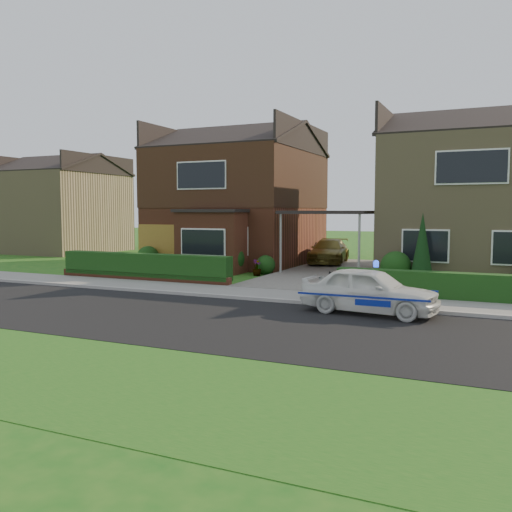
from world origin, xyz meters
The scene contains 24 objects.
ground centered at (0.00, 0.00, 0.00)m, with size 120.00×120.00×0.00m, color #185516.
road centered at (0.00, 0.00, 0.00)m, with size 60.00×6.00×0.02m, color black.
kerb centered at (0.00, 3.05, 0.06)m, with size 60.00×0.16×0.12m, color #9E9993.
sidewalk centered at (0.00, 4.10, 0.05)m, with size 60.00×2.00×0.10m, color slate.
grass_verge centered at (0.00, -5.00, 0.00)m, with size 60.00×4.00×0.01m, color #185516.
driveway centered at (0.00, 11.00, 0.06)m, with size 3.80×12.00×0.12m, color #666059.
house_left centered at (-5.78, 13.90, 3.81)m, with size 7.50×9.53×7.25m.
house_right centered at (5.80, 13.99, 3.66)m, with size 7.50×8.06×7.25m.
carport_link centered at (0.00, 10.95, 2.66)m, with size 3.80×3.00×2.77m.
garage_door centered at (-8.25, 9.96, 1.05)m, with size 2.20×0.10×2.10m, color brown.
dwarf_wall centered at (-5.80, 5.30, 0.18)m, with size 7.70×0.25×0.36m, color brown.
hedge_left centered at (-5.80, 5.45, 0.00)m, with size 7.50×0.55×0.90m, color black.
hedge_right centered at (5.80, 5.35, 0.00)m, with size 7.50×0.55×0.80m, color black.
shrub_left_far centered at (-8.50, 9.50, 0.54)m, with size 1.08×1.08×1.08m, color black.
shrub_left_mid centered at (-4.00, 9.30, 0.66)m, with size 1.32×1.32×1.32m, color black.
shrub_left_near centered at (-2.40, 9.60, 0.42)m, with size 0.84×0.84×0.84m, color black.
shrub_right_near centered at (3.20, 9.40, 0.60)m, with size 1.20×1.20×1.20m, color black.
conifer_a centered at (4.20, 9.20, 1.30)m, with size 0.90×0.90×2.60m, color black.
neighbour_left centered at (-20.00, 16.00, 2.60)m, with size 6.50×7.00×5.20m, color #9B875F.
police_car centered at (3.71, 2.40, 0.62)m, with size 3.36×3.81×1.41m.
driveway_car centered at (-1.00, 14.50, 0.72)m, with size 1.67×4.11×1.19m, color olive.
potted_plant_a centered at (-3.90, 6.00, 0.41)m, with size 0.43×0.29×0.83m, color gray.
potted_plant_b centered at (-6.53, 7.05, 0.34)m, with size 0.38×0.30×0.69m, color gray.
potted_plant_c centered at (-2.50, 8.87, 0.34)m, with size 0.38×0.38×0.68m, color gray.
Camera 1 is at (6.82, -11.96, 2.78)m, focal length 38.00 mm.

